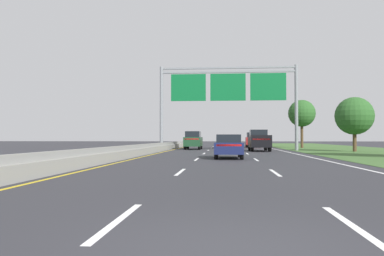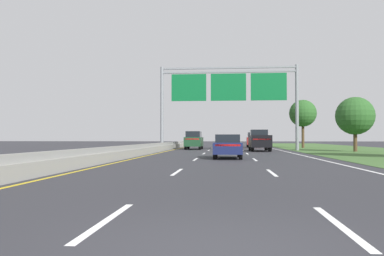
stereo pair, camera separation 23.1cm
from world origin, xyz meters
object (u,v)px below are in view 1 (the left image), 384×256
pickup_truck_black (259,141)px  car_navy_centre_lane_sedan (228,146)px  roadside_tree_far (302,114)px  car_darkgreen_left_lane_suv (193,140)px  roadside_tree_mid (354,116)px  overhead_sign_gantry (228,90)px  car_gold_centre_lane_sedan (226,142)px  car_red_right_lane_suv (253,140)px

pickup_truck_black → car_navy_centre_lane_sedan: size_ratio=1.23×
car_navy_centre_lane_sedan → roadside_tree_far: bearing=-20.8°
car_darkgreen_left_lane_suv → roadside_tree_far: roadside_tree_far is taller
roadside_tree_mid → car_darkgreen_left_lane_suv: bearing=159.1°
roadside_tree_far → car_navy_centre_lane_sedan: bearing=-110.6°
roadside_tree_mid → pickup_truck_black: bearing=173.0°
overhead_sign_gantry → car_gold_centre_lane_sedan: 12.39m
car_navy_centre_lane_sedan → roadside_tree_mid: roadside_tree_mid is taller
car_darkgreen_left_lane_suv → roadside_tree_mid: 17.65m
overhead_sign_gantry → roadside_tree_mid: bearing=-14.8°
roadside_tree_far → roadside_tree_mid: bearing=-80.1°
car_darkgreen_left_lane_suv → roadside_tree_mid: bearing=-110.6°
car_darkgreen_left_lane_suv → car_red_right_lane_suv: bearing=-36.6°
pickup_truck_black → roadside_tree_far: bearing=-28.6°
car_red_right_lane_suv → roadside_tree_far: roadside_tree_far is taller
car_navy_centre_lane_sedan → car_darkgreen_left_lane_suv: car_darkgreen_left_lane_suv is taller
pickup_truck_black → car_navy_centre_lane_sedan: bearing=167.1°
overhead_sign_gantry → car_darkgreen_left_lane_suv: overhead_sign_gantry is taller
car_darkgreen_left_lane_suv → car_red_right_lane_suv: size_ratio=0.99×
overhead_sign_gantry → car_darkgreen_left_lane_suv: bearing=143.5°
overhead_sign_gantry → car_red_right_lane_suv: 14.72m
pickup_truck_black → roadside_tree_mid: bearing=-97.1°
overhead_sign_gantry → roadside_tree_mid: 13.09m
overhead_sign_gantry → car_navy_centre_lane_sedan: 17.47m
overhead_sign_gantry → roadside_tree_mid: overhead_sign_gantry is taller
car_darkgreen_left_lane_suv → pickup_truck_black: bearing=-125.1°
car_darkgreen_left_lane_suv → roadside_tree_far: (13.97, 7.35, 3.51)m
car_darkgreen_left_lane_suv → car_gold_centre_lane_sedan: bearing=-25.3°
overhead_sign_gantry → car_gold_centre_lane_sedan: (-0.21, 10.98, -5.72)m
pickup_truck_black → car_navy_centre_lane_sedan: pickup_truck_black is taller
car_gold_centre_lane_sedan → car_darkgreen_left_lane_suv: bearing=153.2°
pickup_truck_black → car_red_right_lane_suv: (0.46, 15.30, 0.02)m
pickup_truck_black → roadside_tree_far: size_ratio=0.84×
pickup_truck_black → roadside_tree_mid: 9.54m
pickup_truck_black → roadside_tree_mid: size_ratio=1.01×
car_navy_centre_lane_sedan → car_darkgreen_left_lane_suv: size_ratio=0.94×
car_red_right_lane_suv → roadside_tree_mid: 18.74m
overhead_sign_gantry → car_navy_centre_lane_sedan: bearing=-90.5°
overhead_sign_gantry → car_darkgreen_left_lane_suv: (-4.03, 2.99, -5.44)m
overhead_sign_gantry → car_darkgreen_left_lane_suv: 7.41m
car_gold_centre_lane_sedan → roadside_tree_mid: size_ratio=0.83×
car_darkgreen_left_lane_suv → car_red_right_lane_suv: same height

